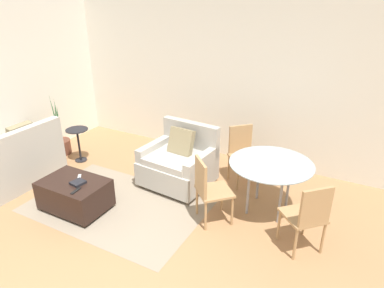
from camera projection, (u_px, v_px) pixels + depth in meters
ground_plane at (107, 269)px, 3.75m from camera, size 20.00×20.00×0.00m
wall_back at (229, 81)px, 5.87m from camera, size 12.00×0.06×2.75m
wall_left at (14, 83)px, 5.76m from camera, size 0.06×12.00×2.75m
area_rug at (118, 205)px, 4.86m from camera, size 2.43×1.59×0.01m
couch at (1, 169)px, 5.18m from camera, size 0.95×1.78×0.95m
armchair at (179, 163)px, 5.30m from camera, size 1.06×0.96×0.93m
ottoman at (75, 194)px, 4.71m from camera, size 0.89×0.61×0.43m
book_stack at (78, 183)px, 4.56m from camera, size 0.18×0.19×0.03m
tv_remote_primary at (76, 191)px, 4.40m from camera, size 0.06×0.17×0.01m
tv_remote_secondary at (79, 177)px, 4.72m from camera, size 0.13×0.14×0.01m
potted_plant at (60, 142)px, 6.35m from camera, size 0.35×0.35×1.15m
side_table at (78, 139)px, 6.00m from camera, size 0.38×0.38×0.60m
dining_table at (271, 168)px, 4.52m from camera, size 1.11×1.11×0.73m
dining_chair_near_left at (208, 187)px, 4.34m from camera, size 0.59×0.59×0.90m
dining_chair_near_right at (308, 214)px, 3.80m from camera, size 0.59×0.59×0.90m
dining_chair_far_left at (243, 150)px, 5.33m from camera, size 0.59×0.59×0.90m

